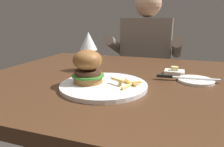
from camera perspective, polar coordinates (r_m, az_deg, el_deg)
The scene contains 9 objects.
dining_table at distance 0.84m, azimuth 7.16°, elevation -6.85°, with size 1.28×0.94×0.74m.
main_plate at distance 0.69m, azimuth -2.38°, elevation -3.45°, with size 0.30×0.30×0.01m, color white.
burger_sandwich at distance 0.69m, azimuth -6.96°, elevation 2.05°, with size 0.11×0.11×0.13m.
fries_pile at distance 0.67m, azimuth 3.94°, elevation -2.60°, with size 0.11×0.10×0.02m.
wine_glass at distance 0.91m, azimuth -6.74°, elevation 8.97°, with size 0.08×0.08×0.18m.
bread_plate at distance 0.81m, azimuth 22.80°, elevation -1.85°, with size 0.13×0.13×0.01m, color white.
table_knife at distance 0.81m, azimuth 19.27°, elevation -1.06°, with size 0.23×0.04×0.01m.
butter_dish at distance 0.88m, azimuth 17.39°, elevation 0.36°, with size 0.08×0.06×0.04m.
diner_person at distance 1.58m, azimuth 9.45°, elevation -0.00°, with size 0.51×0.36×1.18m.
Camera 1 is at (0.15, -0.76, 0.96)m, focal length 32.00 mm.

